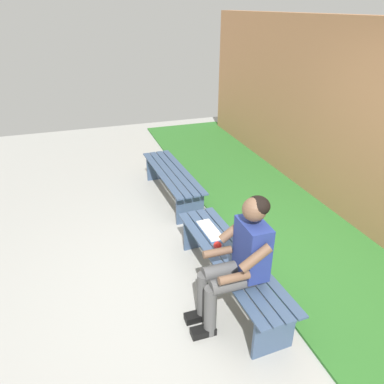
{
  "coord_description": "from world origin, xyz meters",
  "views": [
    {
      "loc": [
        -2.59,
        1.26,
        2.59
      ],
      "look_at": [
        0.73,
        0.15,
        0.79
      ],
      "focal_mm": 34.26,
      "sensor_mm": 36.0,
      "label": 1
    }
  ],
  "objects_px": {
    "book_open": "(210,230)",
    "person_seated": "(239,258)",
    "bench_far": "(172,178)",
    "bench_near": "(230,263)",
    "apple": "(217,245)"
  },
  "relations": [
    {
      "from": "book_open",
      "to": "person_seated",
      "type": "bearing_deg",
      "value": 173.14
    },
    {
      "from": "person_seated",
      "to": "apple",
      "type": "height_order",
      "value": "person_seated"
    },
    {
      "from": "bench_far",
      "to": "book_open",
      "type": "distance_m",
      "value": 1.65
    },
    {
      "from": "person_seated",
      "to": "apple",
      "type": "distance_m",
      "value": 0.53
    },
    {
      "from": "bench_far",
      "to": "book_open",
      "type": "height_order",
      "value": "book_open"
    },
    {
      "from": "bench_near",
      "to": "person_seated",
      "type": "distance_m",
      "value": 0.5
    },
    {
      "from": "bench_near",
      "to": "apple",
      "type": "height_order",
      "value": "apple"
    },
    {
      "from": "person_seated",
      "to": "bench_near",
      "type": "bearing_deg",
      "value": -15.58
    },
    {
      "from": "bench_far",
      "to": "apple",
      "type": "height_order",
      "value": "apple"
    },
    {
      "from": "book_open",
      "to": "bench_far",
      "type": "bearing_deg",
      "value": -4.29
    },
    {
      "from": "bench_far",
      "to": "book_open",
      "type": "bearing_deg",
      "value": 178.53
    },
    {
      "from": "bench_far",
      "to": "person_seated",
      "type": "bearing_deg",
      "value": 177.68
    },
    {
      "from": "person_seated",
      "to": "bench_far",
      "type": "bearing_deg",
      "value": -2.32
    },
    {
      "from": "bench_far",
      "to": "person_seated",
      "type": "height_order",
      "value": "person_seated"
    },
    {
      "from": "apple",
      "to": "book_open",
      "type": "bearing_deg",
      "value": -7.78
    }
  ]
}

